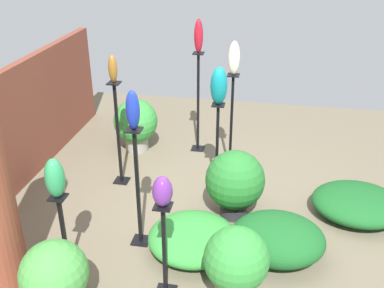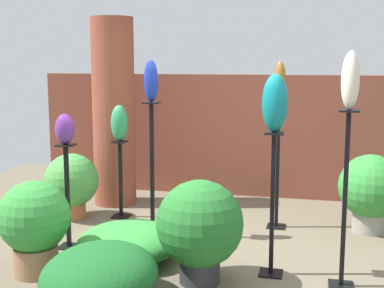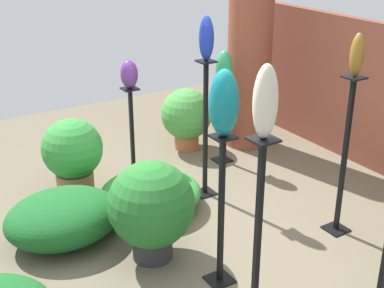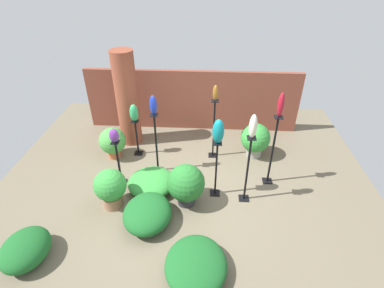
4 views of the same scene
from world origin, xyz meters
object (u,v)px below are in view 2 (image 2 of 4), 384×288
object	(u,v)px
pedestal_jade	(121,183)
art_vase_teal	(275,103)
pedestal_bronze	(278,167)
art_vase_bronze	(280,78)
pedestal_teal	(272,211)
pedestal_ivory	(345,207)
pedestal_violet	(68,201)
potted_plant_near_pillar	(371,189)
art_vase_jade	(119,123)
art_vase_cobalt	(151,81)
brick_pillar	(114,112)
pedestal_cobalt	(152,176)
potted_plant_front_right	(200,226)
potted_plant_walkway_edge	(72,182)
potted_plant_mid_right	(34,223)
art_vase_violet	(65,129)
art_vase_ivory	(350,80)

from	to	relation	value
pedestal_jade	art_vase_teal	xyz separation A→B (m)	(1.86, -1.31, 1.07)
pedestal_bronze	art_vase_bronze	size ratio (longest dim) A/B	4.10
pedestal_teal	pedestal_ivory	world-z (taller)	pedestal_ivory
pedestal_violet	potted_plant_near_pillar	xyz separation A→B (m)	(2.93, 1.18, -0.00)
pedestal_violet	art_vase_bronze	world-z (taller)	art_vase_bronze
art_vase_jade	art_vase_cobalt	world-z (taller)	art_vase_cobalt
brick_pillar	pedestal_cobalt	distance (m)	1.57
pedestal_ivory	potted_plant_front_right	world-z (taller)	pedestal_ivory
pedestal_cobalt	potted_plant_walkway_edge	world-z (taller)	pedestal_cobalt
brick_pillar	pedestal_violet	world-z (taller)	brick_pillar
art_vase_teal	art_vase_jade	size ratio (longest dim) A/B	1.16
potted_plant_front_right	pedestal_cobalt	bearing A→B (deg)	125.77
pedestal_teal	pedestal_ivory	xyz separation A→B (m)	(0.58, -0.12, 0.10)
art_vase_bronze	art_vase_jade	size ratio (longest dim) A/B	0.85
pedestal_ivory	art_vase_bronze	distance (m)	1.86
art_vase_teal	pedestal_cobalt	bearing A→B (deg)	151.57
pedestal_jade	potted_plant_mid_right	distance (m)	1.77
pedestal_cobalt	art_vase_cobalt	distance (m)	0.97
brick_pillar	art_vase_teal	size ratio (longest dim) A/B	4.86
pedestal_violet	art_vase_cobalt	size ratio (longest dim) A/B	2.46
potted_plant_front_right	art_vase_violet	bearing A→B (deg)	159.92
pedestal_violet	art_vase_ivory	distance (m)	2.87
pedestal_ivory	pedestal_cobalt	size ratio (longest dim) A/B	1.03
art_vase_teal	potted_plant_near_pillar	distance (m)	1.97
brick_pillar	pedestal_cobalt	world-z (taller)	brick_pillar
art_vase_teal	art_vase_bronze	bearing A→B (deg)	92.20
pedestal_violet	potted_plant_walkway_edge	distance (m)	1.01
art_vase_jade	potted_plant_mid_right	xyz separation A→B (m)	(-0.12, -1.76, -0.65)
pedestal_cobalt	art_vase_bronze	world-z (taller)	art_vase_bronze
pedestal_ivory	potted_plant_near_pillar	size ratio (longest dim) A/B	1.73
pedestal_bronze	pedestal_violet	size ratio (longest dim) A/B	1.41
brick_pillar	potted_plant_near_pillar	size ratio (longest dim) A/B	2.80
brick_pillar	art_vase_ivory	xyz separation A→B (m)	(2.73, -2.01, 0.50)
pedestal_teal	art_vase_bronze	distance (m)	1.71
brick_pillar	pedestal_ivory	world-z (taller)	brick_pillar
art_vase_violet	potted_plant_near_pillar	xyz separation A→B (m)	(2.93, 1.18, -0.71)
art_vase_cobalt	potted_plant_front_right	world-z (taller)	art_vase_cobalt
pedestal_cobalt	art_vase_teal	size ratio (longest dim) A/B	2.93
potted_plant_mid_right	art_vase_bronze	bearing A→B (deg)	42.80
art_vase_bronze	art_vase_jade	distance (m)	1.88
art_vase_teal	art_vase_violet	bearing A→B (deg)	173.55
art_vase_ivory	potted_plant_front_right	world-z (taller)	art_vase_ivory
art_vase_teal	art_vase_ivory	world-z (taller)	art_vase_ivory
pedestal_cobalt	potted_plant_front_right	world-z (taller)	pedestal_cobalt
pedestal_teal	art_vase_teal	world-z (taller)	art_vase_teal
pedestal_cobalt	potted_plant_near_pillar	distance (m)	2.33
potted_plant_front_right	art_vase_cobalt	bearing A→B (deg)	125.77
art_vase_teal	potted_plant_front_right	size ratio (longest dim) A/B	0.56
pedestal_cobalt	art_vase_teal	xyz separation A→B (m)	(1.28, -0.69, 0.83)
potted_plant_mid_right	potted_plant_front_right	distance (m)	1.42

